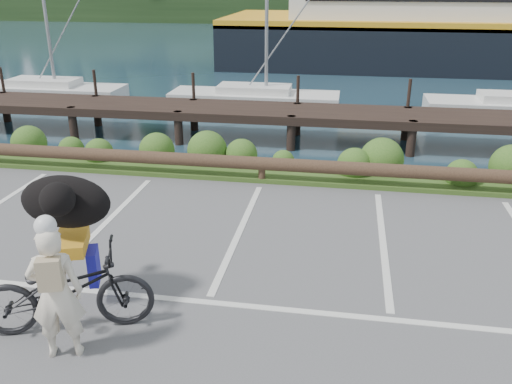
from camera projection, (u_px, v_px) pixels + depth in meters
ground at (214, 288)px, 8.21m from camera, size 72.00×72.00×0.00m
harbor_backdrop at (343, 8)px, 79.98m from camera, size 170.00×160.00×30.00m
vegetation_strip at (266, 170)px, 13.05m from camera, size 34.00×1.60×0.10m
log_rail at (262, 182)px, 12.42m from camera, size 32.00×0.30×0.60m
bicycle at (66, 290)px, 7.06m from camera, size 2.38×1.47×1.18m
cyclist at (56, 293)px, 6.47m from camera, size 0.74×0.60×1.75m
dog at (66, 202)px, 7.36m from camera, size 1.00×1.41×0.74m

